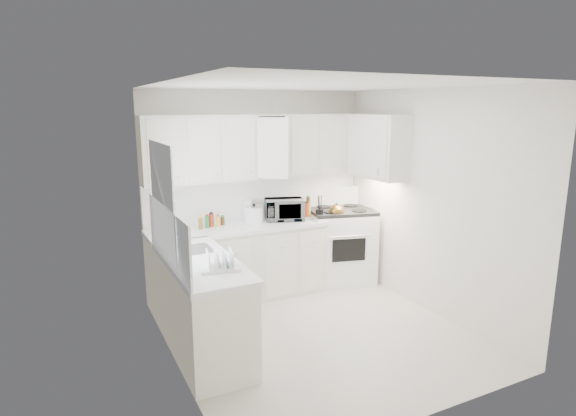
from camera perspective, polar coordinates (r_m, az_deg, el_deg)
floor at (r=5.29m, az=3.49°, el=-14.82°), size 3.20×3.20×0.00m
ceiling at (r=4.72m, az=3.91°, el=14.57°), size 3.20×3.20×0.00m
wall_back at (r=6.25m, az=-3.68°, el=2.00°), size 3.00×0.00×3.00m
wall_front at (r=3.60m, az=16.60°, el=-6.11°), size 3.00×0.00×3.00m
wall_left at (r=4.31m, az=-13.86°, el=-2.96°), size 0.00×3.20×3.20m
wall_right at (r=5.73m, az=16.78°, el=0.57°), size 0.00×3.20×3.20m
window_blinds at (r=4.60m, az=-14.74°, el=1.11°), size 0.06×0.96×1.06m
lower_cabinets_back at (r=6.05m, az=-5.88°, el=-6.70°), size 2.22×0.60×0.90m
lower_cabinets_left at (r=4.84m, az=-10.35°, el=-11.77°), size 0.60×1.60×0.90m
countertop_back at (r=5.91m, az=-5.95°, el=-2.36°), size 2.24×0.64×0.05m
countertop_left at (r=4.68m, az=-10.45°, el=-6.42°), size 0.64×1.62×0.05m
backsplash_back at (r=6.26m, az=-3.63°, el=1.31°), size 2.98×0.02×0.55m
backsplash_left at (r=4.52m, az=-14.25°, el=-3.27°), size 0.02×1.60×0.55m
upper_cabinets_back at (r=6.07m, az=-3.10°, el=3.61°), size 3.00×0.33×0.80m
upper_cabinets_right at (r=6.21m, az=10.62°, el=3.62°), size 0.33×0.90×0.80m
sink at (r=4.96m, az=-11.65°, el=-3.65°), size 0.42×0.38×0.30m
stove at (r=6.60m, az=6.35°, el=-3.27°), size 1.00×0.89×1.31m
tea_kettle at (r=6.28m, az=5.84°, el=-0.29°), size 0.28×0.25×0.22m
frying_pan at (r=6.75m, az=6.97°, el=-0.20°), size 0.32×0.47×0.04m
microwave at (r=6.14m, az=-0.46°, el=0.10°), size 0.55×0.41×0.33m
rice_cooker at (r=6.04m, az=-4.12°, el=-0.60°), size 0.30×0.30×0.24m
paper_towel at (r=6.14m, az=-4.84°, el=-0.25°), size 0.12×0.12×0.27m
utensil_crock at (r=6.18m, az=3.83°, el=0.11°), size 0.14×0.14×0.33m
dish_rack at (r=4.35m, az=-8.31°, el=-6.06°), size 0.40×0.33×0.20m
spice_left_0 at (r=5.87m, az=-10.62°, el=-1.70°), size 0.06×0.06×0.13m
spice_left_1 at (r=5.81m, az=-9.67°, el=-1.81°), size 0.06×0.06×0.13m
spice_left_2 at (r=5.91m, az=-9.23°, el=-1.55°), size 0.06×0.06×0.13m
spice_left_3 at (r=5.85m, az=-8.26°, el=-1.66°), size 0.06×0.06×0.13m
spice_left_4 at (r=5.96m, az=-7.85°, el=-1.40°), size 0.06×0.06×0.13m
sauce_right_0 at (r=6.42m, az=1.62°, el=-0.03°), size 0.06×0.06×0.19m
sauce_right_1 at (r=6.39m, az=2.30°, el=-0.09°), size 0.06×0.06×0.19m
sauce_right_2 at (r=6.47m, az=2.48°, el=0.06°), size 0.06×0.06×0.19m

